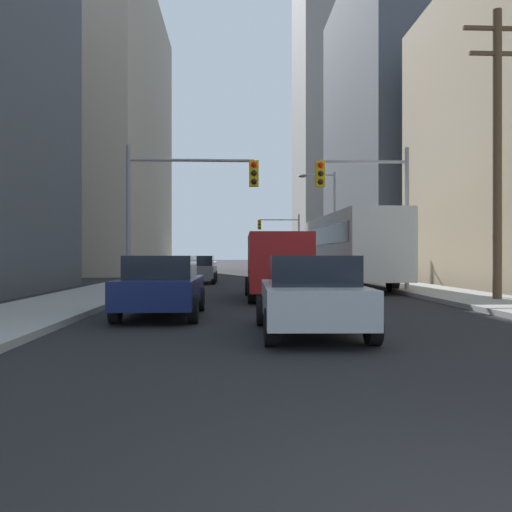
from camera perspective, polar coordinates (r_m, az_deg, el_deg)
name	(u,v)px	position (r m, az deg, el deg)	size (l,w,h in m)	color
sidewalk_left	(180,271)	(52.69, -8.10, -1.55)	(3.00, 160.00, 0.15)	#9E9E99
sidewalk_right	(315,270)	(53.07, 6.24, -1.54)	(3.00, 160.00, 0.15)	#9E9E99
city_bus	(348,247)	(26.18, 9.75, 0.92)	(2.78, 11.55, 3.40)	silver
cargo_van_red	(277,262)	(18.78, 2.27, -0.68)	(2.16, 5.25, 2.26)	maroon
sedan_silver	(311,294)	(10.41, 5.81, -4.08)	(1.95, 4.26, 1.52)	#B7BABF
sedan_navy	(162,286)	(13.52, -9.94, -3.14)	(1.95, 4.21, 1.52)	#141E4C
sedan_grey	(199,269)	(29.97, -6.07, -1.41)	(1.95, 4.22, 1.52)	slate
traffic_signal_near_left	(187,192)	(22.13, -7.36, 6.76)	(5.35, 0.44, 6.00)	gray
traffic_signal_near_right	(367,194)	(22.74, 11.72, 6.41)	(3.90, 0.44, 6.00)	gray
traffic_signal_far_right	(281,232)	(57.99, 2.64, 2.55)	(4.55, 0.44, 6.00)	gray
utility_pole_right	(497,148)	(19.04, 24.21, 10.40)	(2.20, 0.28, 9.35)	brown
street_lamp_right	(328,213)	(38.86, 7.69, 4.53)	(2.67, 0.32, 7.50)	gray
building_left_mid_office	(66,131)	(54.88, -19.53, 12.35)	(16.82, 27.29, 26.48)	#B7A893
building_right_mid_block	(454,127)	(51.69, 20.22, 12.70)	(19.39, 21.66, 25.73)	#4C515B
building_right_far_highrise	(374,111)	(94.80, 12.37, 14.77)	(25.36, 18.55, 51.31)	gray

